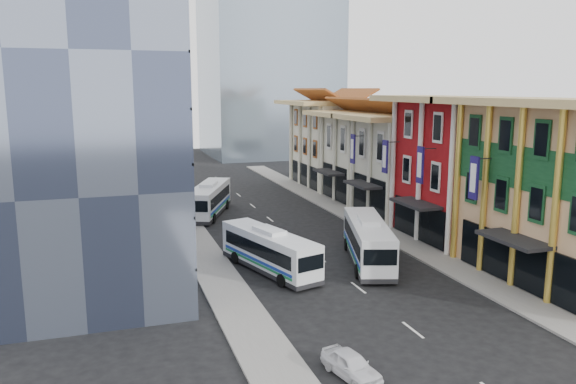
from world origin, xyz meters
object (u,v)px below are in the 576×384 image
object	(u,v)px
bus_left_near	(269,250)
sedan_left	(351,365)
office_tower	(78,61)
shophouse_tan	(569,195)
bus_left_far	(209,199)
bus_right	(368,240)

from	to	relation	value
bus_left_near	sedan_left	world-z (taller)	bus_left_near
office_tower	shophouse_tan	bearing A→B (deg)	-24.30
bus_left_near	bus_left_far	size ratio (longest dim) A/B	0.93
office_tower	bus_left_near	world-z (taller)	office_tower
shophouse_tan	bus_left_far	size ratio (longest dim) A/B	1.29
shophouse_tan	bus_right	bearing A→B (deg)	144.52
bus_right	sedan_left	world-z (taller)	bus_right
bus_left_far	bus_right	bearing A→B (deg)	-44.02
bus_left_far	bus_right	size ratio (longest dim) A/B	0.99
bus_left_near	sedan_left	xyz separation A→B (m)	(-0.70, -15.79, -1.03)
shophouse_tan	office_tower	size ratio (longest dim) A/B	0.47
bus_left_far	bus_left_near	bearing A→B (deg)	-64.64
bus_left_far	bus_right	distance (m)	21.76
office_tower	bus_left_near	bearing A→B (deg)	-25.25
office_tower	sedan_left	bearing A→B (deg)	-61.69
office_tower	bus_right	size ratio (longest dim) A/B	2.72
office_tower	bus_left_near	distance (m)	19.11
office_tower	sedan_left	world-z (taller)	office_tower
bus_left_near	bus_right	xyz separation A→B (m)	(7.69, -0.36, 0.15)
office_tower	bus_right	xyz separation A→B (m)	(20.02, -6.17, -13.23)
bus_left_far	office_tower	bearing A→B (deg)	-106.77
bus_left_near	sedan_left	bearing A→B (deg)	-108.97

